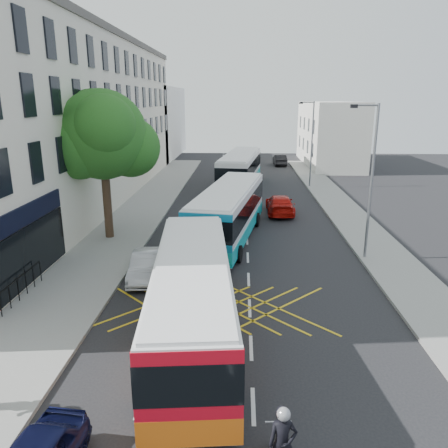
# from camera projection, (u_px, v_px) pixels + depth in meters

# --- Properties ---
(ground) EXTENTS (120.00, 120.00, 0.00)m
(ground) POSITION_uv_depth(u_px,v_px,m) (253.00, 406.00, 12.31)
(ground) COLOR black
(ground) RESTS_ON ground
(pavement_left) EXTENTS (5.00, 70.00, 0.15)m
(pavement_left) POSITION_uv_depth(u_px,v_px,m) (110.00, 238.00, 27.02)
(pavement_left) COLOR gray
(pavement_left) RESTS_ON ground
(pavement_right) EXTENTS (3.00, 70.00, 0.15)m
(pavement_right) POSITION_uv_depth(u_px,v_px,m) (371.00, 241.00, 26.41)
(pavement_right) COLOR gray
(pavement_right) RESTS_ON ground
(terrace_main) EXTENTS (8.30, 45.00, 13.50)m
(terrace_main) POSITION_uv_depth(u_px,v_px,m) (70.00, 120.00, 34.50)
(terrace_main) COLOR beige
(terrace_main) RESTS_ON ground
(terrace_far) EXTENTS (8.00, 20.00, 10.00)m
(terrace_far) POSITION_uv_depth(u_px,v_px,m) (150.00, 123.00, 64.29)
(terrace_far) COLOR silver
(terrace_far) RESTS_ON ground
(building_right) EXTENTS (6.00, 18.00, 8.00)m
(building_right) POSITION_uv_depth(u_px,v_px,m) (329.00, 134.00, 56.89)
(building_right) COLOR silver
(building_right) RESTS_ON ground
(street_tree) EXTENTS (6.30, 5.70, 8.80)m
(street_tree) POSITION_uv_depth(u_px,v_px,m) (102.00, 136.00, 25.27)
(street_tree) COLOR #382619
(street_tree) RESTS_ON pavement_left
(lamp_near) EXTENTS (1.45, 0.15, 8.00)m
(lamp_near) POSITION_uv_depth(u_px,v_px,m) (370.00, 175.00, 22.32)
(lamp_near) COLOR slate
(lamp_near) RESTS_ON pavement_right
(lamp_far) EXTENTS (1.45, 0.15, 8.00)m
(lamp_far) POSITION_uv_depth(u_px,v_px,m) (311.00, 140.00, 41.53)
(lamp_far) COLOR slate
(lamp_far) RESTS_ON pavement_right
(railings) EXTENTS (0.08, 5.60, 1.14)m
(railings) POSITION_uv_depth(u_px,v_px,m) (9.00, 296.00, 17.57)
(railings) COLOR black
(railings) RESTS_ON pavement_left
(bus_near) EXTENTS (3.59, 11.27, 3.12)m
(bus_near) POSITION_uv_depth(u_px,v_px,m) (193.00, 298.00, 15.29)
(bus_near) COLOR silver
(bus_near) RESTS_ON ground
(bus_mid) EXTENTS (4.58, 11.85, 3.25)m
(bus_mid) POSITION_uv_depth(u_px,v_px,m) (229.00, 212.00, 26.53)
(bus_mid) COLOR silver
(bus_mid) RESTS_ON ground
(bus_far) EXTENTS (4.30, 12.27, 3.38)m
(bus_far) POSITION_uv_depth(u_px,v_px,m) (240.00, 170.00, 41.97)
(bus_far) COLOR silver
(bus_far) RESTS_ON ground
(motorbike) EXTENTS (0.69, 2.20, 1.95)m
(motorbike) POSITION_uv_depth(u_px,v_px,m) (282.00, 447.00, 9.67)
(motorbike) COLOR black
(motorbike) RESTS_ON ground
(parked_car_silver) EXTENTS (1.62, 4.02, 1.30)m
(parked_car_silver) POSITION_uv_depth(u_px,v_px,m) (147.00, 265.00, 20.96)
(parked_car_silver) COLOR #B2B5BA
(parked_car_silver) RESTS_ON ground
(red_hatchback) EXTENTS (1.97, 4.85, 1.41)m
(red_hatchback) POSITION_uv_depth(u_px,v_px,m) (280.00, 204.00, 32.83)
(red_hatchback) COLOR #B60E07
(red_hatchback) RESTS_ON ground
(distant_car_grey) EXTENTS (2.48, 4.75, 1.28)m
(distant_car_grey) POSITION_uv_depth(u_px,v_px,m) (239.00, 165.00, 53.05)
(distant_car_grey) COLOR #3A3D41
(distant_car_grey) RESTS_ON ground
(distant_car_dark) EXTENTS (1.63, 4.31, 1.40)m
(distant_car_dark) POSITION_uv_depth(u_px,v_px,m) (280.00, 160.00, 56.94)
(distant_car_dark) COLOR black
(distant_car_dark) RESTS_ON ground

